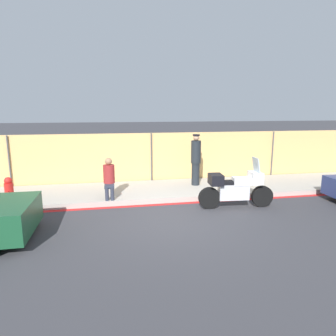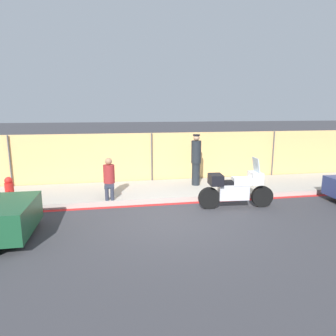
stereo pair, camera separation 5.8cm
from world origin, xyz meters
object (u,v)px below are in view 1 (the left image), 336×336
(fire_hydrant, at_px, (9,189))
(person_seated_on_curb, at_px, (109,176))
(motorcycle, at_px, (236,188))
(officer_standing, at_px, (196,159))

(fire_hydrant, bearing_deg, person_seated_on_curb, -4.51)
(motorcycle, bearing_deg, person_seated_on_curb, 166.01)
(fire_hydrant, bearing_deg, officer_standing, 7.36)
(person_seated_on_curb, bearing_deg, officer_standing, 18.28)
(fire_hydrant, bearing_deg, motorcycle, -12.35)
(officer_standing, bearing_deg, motorcycle, -75.38)
(officer_standing, xyz_separation_m, fire_hydrant, (-5.94, -0.77, -0.59))
(officer_standing, height_order, person_seated_on_curb, officer_standing)
(motorcycle, distance_m, fire_hydrant, 6.67)
(officer_standing, height_order, fire_hydrant, officer_standing)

